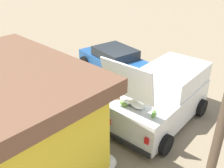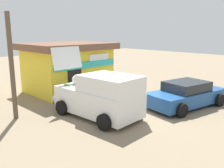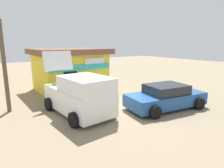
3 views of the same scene
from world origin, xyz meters
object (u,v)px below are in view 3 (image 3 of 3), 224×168
(parked_sedan, at_px, (166,97))
(paint_bucket, at_px, (111,89))
(customer_bending, at_px, (75,89))
(unloaded_banana_pile, at_px, (54,96))
(vendor_standing, at_px, (91,84))
(delivery_van, at_px, (80,95))
(storefront_bar, at_px, (70,69))

(parked_sedan, relative_size, paint_bucket, 11.37)
(customer_bending, relative_size, unloaded_banana_pile, 1.40)
(paint_bucket, bearing_deg, unloaded_banana_pile, 173.94)
(parked_sedan, distance_m, vendor_standing, 4.52)
(customer_bending, height_order, paint_bucket, customer_bending)
(parked_sedan, bearing_deg, customer_bending, 134.18)
(unloaded_banana_pile, bearing_deg, delivery_van, -86.03)
(parked_sedan, bearing_deg, storefront_bar, 109.34)
(unloaded_banana_pile, bearing_deg, storefront_bar, 43.85)
(customer_bending, distance_m, unloaded_banana_pile, 1.70)
(paint_bucket, bearing_deg, customer_bending, -163.63)
(vendor_standing, xyz_separation_m, unloaded_banana_pile, (-1.96, 1.28, -0.71))
(vendor_standing, height_order, unloaded_banana_pile, vendor_standing)
(storefront_bar, relative_size, paint_bucket, 13.25)
(storefront_bar, xyz_separation_m, vendor_standing, (-0.00, -3.15, -0.63))
(parked_sedan, height_order, paint_bucket, parked_sedan)
(storefront_bar, xyz_separation_m, delivery_van, (-1.73, -5.12, -0.60))
(storefront_bar, bearing_deg, customer_bending, -109.48)
(storefront_bar, xyz_separation_m, customer_bending, (-1.15, -3.25, -0.75))
(vendor_standing, distance_m, paint_bucket, 2.36)
(storefront_bar, distance_m, customer_bending, 3.53)
(delivery_van, height_order, customer_bending, delivery_van)
(parked_sedan, height_order, unloaded_banana_pile, parked_sedan)
(vendor_standing, bearing_deg, paint_bucket, 22.26)
(delivery_van, relative_size, vendor_standing, 2.66)
(vendor_standing, relative_size, unloaded_banana_pile, 1.72)
(storefront_bar, bearing_deg, paint_bucket, -48.09)
(paint_bucket, bearing_deg, parked_sedan, -85.47)
(delivery_van, relative_size, parked_sedan, 0.97)
(unloaded_banana_pile, bearing_deg, customer_bending, -59.62)
(delivery_van, distance_m, paint_bucket, 4.79)
(customer_bending, bearing_deg, paint_bucket, 16.37)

